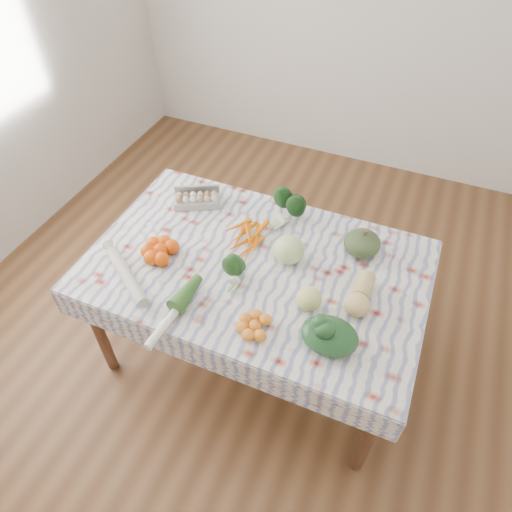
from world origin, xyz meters
TOP-DOWN VIEW (x-y plane):
  - ground at (0.00, 0.00)m, footprint 4.50×4.50m
  - dining_table at (0.00, 0.00)m, footprint 1.60×1.00m
  - tablecloth at (0.00, 0.00)m, footprint 1.66×1.06m
  - egg_carton at (-0.48, 0.29)m, footprint 0.27×0.21m
  - carrot_bunch at (-0.11, 0.15)m, footprint 0.25×0.23m
  - kale_bunch at (0.03, 0.37)m, footprint 0.21×0.20m
  - kabocha_squash at (0.46, 0.29)m, footprint 0.20×0.20m
  - cabbage at (0.14, 0.09)m, footprint 0.17×0.17m
  - butternut_squash at (0.53, -0.03)m, footprint 0.11×0.24m
  - orange_cluster at (-0.46, -0.13)m, footprint 0.24×0.24m
  - broccoli at (-0.05, -0.13)m, footprint 0.15×0.15m
  - mandarin_cluster at (0.15, -0.36)m, footprint 0.21×0.21m
  - grapefruit at (0.32, -0.15)m, footprint 0.12×0.12m
  - spinach_bag at (0.46, -0.30)m, footprint 0.27×0.23m
  - daikon at (-0.53, -0.34)m, footprint 0.37×0.28m
  - leek at (-0.21, -0.43)m, footprint 0.07×0.40m

SIDE VIEW (x-z plane):
  - ground at x=0.00m, z-range 0.00..0.00m
  - dining_table at x=0.00m, z-range 0.30..1.05m
  - tablecloth at x=0.00m, z-range 0.75..0.76m
  - carrot_bunch at x=-0.11m, z-range 0.76..0.80m
  - leek at x=-0.21m, z-range 0.76..0.81m
  - mandarin_cluster at x=0.15m, z-range 0.76..0.82m
  - daikon at x=-0.53m, z-range 0.76..0.82m
  - egg_carton at x=-0.48m, z-range 0.76..0.83m
  - orange_cluster at x=-0.46m, z-range 0.76..0.84m
  - broccoli at x=-0.05m, z-range 0.76..0.86m
  - spinach_bag at x=0.46m, z-range 0.76..0.87m
  - butternut_squash at x=0.53m, z-range 0.76..0.87m
  - grapefruit at x=0.32m, z-range 0.76..0.88m
  - kabocha_squash at x=0.46m, z-range 0.76..0.88m
  - kale_bunch at x=0.03m, z-range 0.76..0.91m
  - cabbage at x=0.14m, z-range 0.76..0.91m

